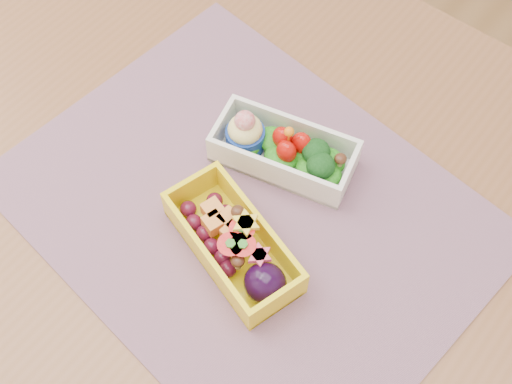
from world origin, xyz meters
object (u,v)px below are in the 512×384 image
Objects in this scene: bento_yellow at (235,245)px; table at (240,250)px; placemat at (248,209)px; bento_white at (283,150)px.

table is at bearing 142.97° from bento_yellow.
placemat is (0.01, 0.01, 0.10)m from table.
table is 6.86× the size of bento_yellow.
placemat is 2.94× the size of bento_white.
table is 0.10m from placemat.
bento_yellow is (0.02, -0.05, 0.02)m from placemat.
bento_yellow is (0.03, -0.04, 0.12)m from table.
placemat reaches higher than table.
placemat is 0.08m from bento_white.
bento_yellow is at bearing -53.48° from table.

